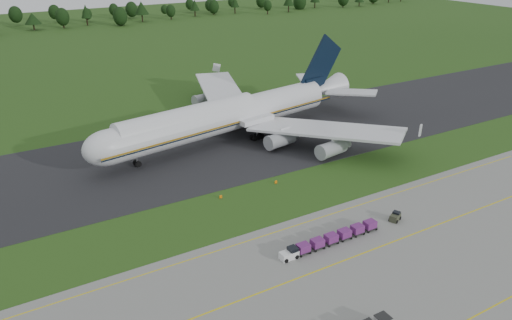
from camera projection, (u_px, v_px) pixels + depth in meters
ground at (257, 204)px, 91.54m from camera, size 600.00×600.00×0.00m
apron at (389, 313)px, 64.72m from camera, size 300.00×52.00×0.06m
taxiway at (195, 152)px, 113.60m from camera, size 300.00×40.00×0.08m
apron_markings at (354, 283)px, 70.24m from camera, size 300.00×30.20×0.01m
tree_line at (56, 17)px, 265.33m from camera, size 523.84×21.51×11.83m
aircraft at (229, 115)px, 118.74m from camera, size 76.97×73.66×21.53m
baggage_train at (329, 239)px, 79.00m from camera, size 18.65×1.69×1.63m
utility_cart at (395, 217)px, 85.76m from camera, size 2.49×2.04×1.18m
edge_markers at (249, 189)px, 96.18m from camera, size 12.75×0.30×0.60m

